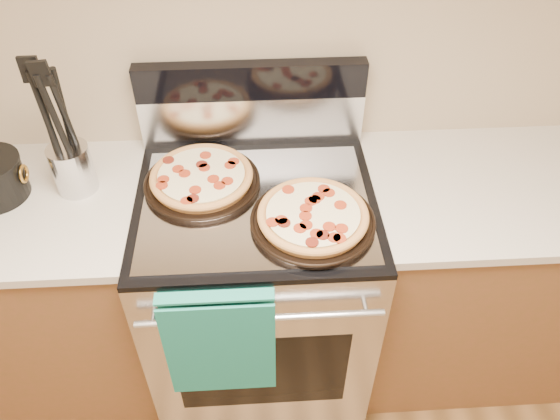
{
  "coord_description": "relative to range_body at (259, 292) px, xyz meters",
  "views": [
    {
      "loc": [
        0.0,
        0.37,
        2.07
      ],
      "look_at": [
        0.07,
        1.55,
        0.96
      ],
      "focal_mm": 35.0,
      "sensor_mm": 36.0,
      "label": 1
    }
  ],
  "objects": [
    {
      "name": "wall_back",
      "position": [
        0.0,
        0.35,
        0.9
      ],
      "size": [
        4.0,
        0.0,
        4.0
      ],
      "primitive_type": "plane",
      "rotation": [
        1.57,
        0.0,
        0.0
      ],
      "color": "#C7B08F",
      "rests_on": "ground"
    },
    {
      "name": "range_body",
      "position": [
        0.0,
        0.0,
        0.0
      ],
      "size": [
        0.76,
        0.68,
        0.9
      ],
      "primitive_type": "cube",
      "color": "#B7B7BC",
      "rests_on": "ground"
    },
    {
      "name": "oven_window",
      "position": [
        0.0,
        -0.34,
        0.0
      ],
      "size": [
        0.56,
        0.01,
        0.4
      ],
      "primitive_type": "cube",
      "color": "black",
      "rests_on": "range_body"
    },
    {
      "name": "cooktop",
      "position": [
        0.0,
        0.0,
        0.46
      ],
      "size": [
        0.76,
        0.68,
        0.02
      ],
      "primitive_type": "cube",
      "color": "black",
      "rests_on": "range_body"
    },
    {
      "name": "backsplash_lower",
      "position": [
        0.0,
        0.31,
        0.56
      ],
      "size": [
        0.76,
        0.06,
        0.18
      ],
      "primitive_type": "cube",
      "color": "silver",
      "rests_on": "cooktop"
    },
    {
      "name": "backsplash_upper",
      "position": [
        0.0,
        0.31,
        0.71
      ],
      "size": [
        0.76,
        0.06,
        0.12
      ],
      "primitive_type": "cube",
      "color": "black",
      "rests_on": "backsplash_lower"
    },
    {
      "name": "oven_handle",
      "position": [
        0.0,
        -0.38,
        0.35
      ],
      "size": [
        0.7,
        0.03,
        0.03
      ],
      "primitive_type": "cylinder",
      "rotation": [
        0.0,
        1.57,
        0.0
      ],
      "color": "silver",
      "rests_on": "range_body"
    },
    {
      "name": "dish_towel",
      "position": [
        -0.12,
        -0.38,
        0.25
      ],
      "size": [
        0.32,
        0.05,
        0.42
      ],
      "primitive_type": null,
      "color": "#166E6D",
      "rests_on": "oven_handle"
    },
    {
      "name": "foil_sheet",
      "position": [
        0.0,
        -0.03,
        0.47
      ],
      "size": [
        0.7,
        0.55,
        0.01
      ],
      "primitive_type": "cube",
      "color": "gray",
      "rests_on": "cooktop"
    },
    {
      "name": "cabinet_left",
      "position": [
        -0.88,
        0.03,
        -0.01
      ],
      "size": [
        1.0,
        0.62,
        0.88
      ],
      "primitive_type": "cube",
      "color": "brown",
      "rests_on": "ground"
    },
    {
      "name": "cabinet_right",
      "position": [
        0.88,
        0.03,
        -0.01
      ],
      "size": [
        1.0,
        0.62,
        0.88
      ],
      "primitive_type": "cube",
      "color": "brown",
      "rests_on": "ground"
    },
    {
      "name": "countertop_right",
      "position": [
        0.88,
        0.03,
        0.45
      ],
      "size": [
        1.02,
        0.64,
        0.03
      ],
      "primitive_type": "cube",
      "color": "beige",
      "rests_on": "cabinet_right"
    },
    {
      "name": "pepperoni_pizza_back",
      "position": [
        -0.17,
        0.07,
        0.5
      ],
      "size": [
        0.46,
        0.46,
        0.05
      ],
      "primitive_type": null,
      "rotation": [
        0.0,
        0.0,
        -0.32
      ],
      "color": "#AE7335",
      "rests_on": "foil_sheet"
    },
    {
      "name": "pepperoni_pizza_front",
      "position": [
        0.17,
        -0.13,
        0.5
      ],
      "size": [
        0.49,
        0.49,
        0.05
      ],
      "primitive_type": null,
      "rotation": [
        0.0,
        0.0,
        0.43
      ],
      "color": "#AE7335",
      "rests_on": "foil_sheet"
    },
    {
      "name": "utensil_crock",
      "position": [
        -0.57,
        0.1,
        0.54
      ],
      "size": [
        0.15,
        0.15,
        0.16
      ],
      "primitive_type": "cylinder",
      "rotation": [
        0.0,
        0.0,
        0.22
      ],
      "color": "silver",
      "rests_on": "countertop_left"
    }
  ]
}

